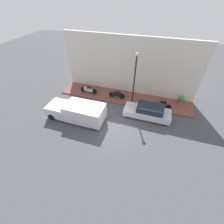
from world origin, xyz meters
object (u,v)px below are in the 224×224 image
Objects in this scene: motorcycle_black at (117,94)px; potted_plant at (181,100)px; parked_car at (148,111)px; scooter_silver at (89,90)px; streetlamp at (135,76)px; motorcycle_red at (161,104)px; delivery_van at (77,111)px.

potted_plant is (1.07, -6.55, 0.04)m from motorcycle_black.
parked_car reaches higher than scooter_silver.
potted_plant is at bearing -80.75° from motorcycle_black.
motorcycle_red is at bearing -86.64° from streetlamp.
streetlamp is at bearing 108.80° from potted_plant.
delivery_van reaches higher than motorcycle_red.
scooter_silver is at bearing 74.51° from parked_car.
delivery_van is at bearing 117.47° from motorcycle_red.
streetlamp is at bearing 52.06° from parked_car.
motorcycle_red reaches higher than motorcycle_black.
motorcycle_black is at bearing 61.30° from parked_car.
scooter_silver is at bearing 96.38° from potted_plant.
motorcycle_red reaches higher than scooter_silver.
delivery_van is 4.20m from scooter_silver.
potted_plant reaches higher than scooter_silver.
delivery_van is at bearing 129.53° from streetlamp.
streetlamp is (1.37, 1.76, 2.68)m from parked_car.
motorcycle_red is at bearing -94.79° from motorcycle_black.
potted_plant is at bearing -45.10° from parked_car.
motorcycle_red is 2.38m from potted_plant.
delivery_van is 8.17m from motorcycle_red.
parked_car reaches higher than motorcycle_black.
streetlamp reaches higher than scooter_silver.
delivery_van is 1.01× the size of streetlamp.
delivery_van reaches higher than scooter_silver.
parked_car reaches higher than motorcycle_red.
delivery_van is at bearing 148.07° from motorcycle_black.
motorcycle_black is at bearing 99.25° from potted_plant.
motorcycle_red is 2.27× the size of potted_plant.
motorcycle_black is at bearing -89.37° from scooter_silver.
motorcycle_black is at bearing 72.45° from streetlamp.
motorcycle_red is 3.98m from streetlamp.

